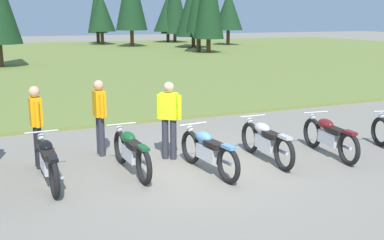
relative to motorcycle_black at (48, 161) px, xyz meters
The scene contains 11 objects.
ground_plane 3.01m from the motorcycle_black, ahead, with size 140.00×140.00×0.00m, color gray.
grass_moorland 26.26m from the motorcycle_black, 83.55° to the left, with size 80.00×44.00×0.10m, color olive.
forest_treeline 36.17m from the motorcycle_black, 83.72° to the left, with size 44.49×25.49×8.74m.
motorcycle_black is the anchor object (origin of this frame).
motorcycle_british_green 1.57m from the motorcycle_black, ahead, with size 0.62×2.10×0.88m.
motorcycle_sky_blue 3.01m from the motorcycle_black, 10.52° to the right, with size 0.62×2.10×0.88m.
motorcycle_silver 4.42m from the motorcycle_black, ahead, with size 0.62×2.10×0.88m.
motorcycle_maroon 5.92m from the motorcycle_black, ahead, with size 0.62×2.10×0.88m.
rider_in_hivis_vest 1.22m from the motorcycle_black, 92.59° to the left, with size 0.23×0.55×1.67m.
rider_with_back_turned 2.70m from the motorcycle_black, 12.92° to the left, with size 0.45×0.40×1.67m.
rider_near_row_end 2.03m from the motorcycle_black, 48.63° to the left, with size 0.23×0.55×1.67m.
Camera 1 is at (-3.80, -8.08, 3.00)m, focal length 43.75 mm.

